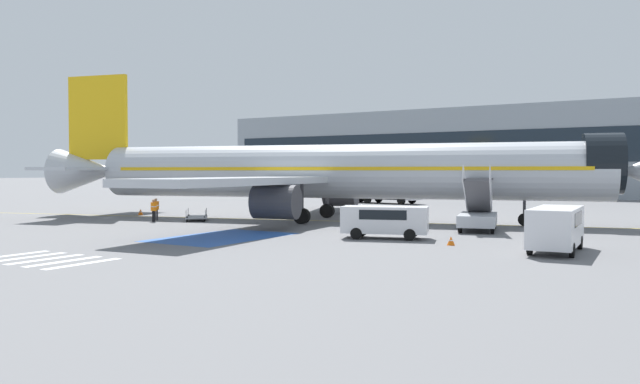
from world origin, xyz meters
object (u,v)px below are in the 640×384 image
object	(u,v)px
service_van_1	(556,225)
ground_crew_1	(156,208)
fuel_tanker	(379,189)
traffic_cone_1	(140,212)
terminal_building	(469,153)
ground_crew_0	(154,209)
baggage_cart	(197,217)
service_van_0	(385,219)
traffic_cone_0	(451,241)
boarding_stairs_forward	(478,215)
airliner	(329,172)

from	to	relation	value
service_van_1	ground_crew_1	xyz separation A→B (m)	(-29.53, 3.95, -0.29)
fuel_tanker	service_van_1	distance (m)	43.93
traffic_cone_1	terminal_building	xyz separation A→B (m)	(9.71, 58.09, 6.33)
ground_crew_0	ground_crew_1	size ratio (longest dim) A/B	1.00
service_van_1	baggage_cart	world-z (taller)	service_van_1
service_van_0	baggage_cart	world-z (taller)	service_van_0
traffic_cone_1	ground_crew_1	bearing A→B (deg)	-32.02
ground_crew_0	traffic_cone_0	size ratio (longest dim) A/B	3.65
ground_crew_0	ground_crew_1	world-z (taller)	same
traffic_cone_0	ground_crew_1	bearing A→B (deg)	170.93
ground_crew_0	traffic_cone_1	world-z (taller)	ground_crew_0
boarding_stairs_forward	baggage_cart	size ratio (longest dim) A/B	1.87
traffic_cone_0	terminal_building	size ratio (longest dim) A/B	0.01
airliner	ground_crew_1	distance (m)	13.40
airliner	boarding_stairs_forward	world-z (taller)	airliner
airliner	terminal_building	world-z (taller)	terminal_building
service_van_0	ground_crew_1	bearing A→B (deg)	64.54
service_van_1	baggage_cart	distance (m)	27.00
boarding_stairs_forward	traffic_cone_0	distance (m)	8.34
traffic_cone_1	terminal_building	bearing A→B (deg)	80.51
fuel_tanker	ground_crew_0	xyz separation A→B (m)	(-2.49, -32.70, -0.74)
boarding_stairs_forward	baggage_cart	distance (m)	20.61
boarding_stairs_forward	baggage_cart	bearing A→B (deg)	174.95
traffic_cone_1	boarding_stairs_forward	bearing A→B (deg)	2.18
boarding_stairs_forward	service_van_1	size ratio (longest dim) A/B	1.03
baggage_cart	ground_crew_0	world-z (taller)	ground_crew_0
service_van_1	terminal_building	size ratio (longest dim) A/B	0.07
airliner	fuel_tanker	world-z (taller)	airliner
terminal_building	ground_crew_0	bearing A→B (deg)	-93.21
airliner	ground_crew_0	size ratio (longest dim) A/B	28.81
baggage_cart	terminal_building	distance (m)	60.52
fuel_tanker	service_van_0	size ratio (longest dim) A/B	2.03
airliner	boarding_stairs_forward	distance (m)	12.19
baggage_cart	boarding_stairs_forward	bearing A→B (deg)	-30.78
service_van_1	baggage_cart	xyz separation A→B (m)	(-26.50, 5.11, -0.97)
fuel_tanker	airliner	bearing A→B (deg)	24.99
service_van_1	traffic_cone_1	bearing A→B (deg)	-14.70
service_van_0	boarding_stairs_forward	bearing A→B (deg)	-40.80
baggage_cart	ground_crew_1	bearing A→B (deg)	161.25
traffic_cone_0	terminal_building	world-z (taller)	terminal_building
fuel_tanker	ground_crew_0	world-z (taller)	fuel_tanker
airliner	traffic_cone_1	distance (m)	17.36
boarding_stairs_forward	service_van_0	size ratio (longest dim) A/B	1.11
fuel_tanker	ground_crew_0	bearing A→B (deg)	2.96
ground_crew_1	terminal_building	bearing A→B (deg)	-126.74
boarding_stairs_forward	airliner	bearing A→B (deg)	157.59
terminal_building	ground_crew_1	bearing A→B (deg)	-94.25
airliner	boarding_stairs_forward	xyz separation A→B (m)	(11.76, -1.77, -2.68)
fuel_tanker	service_van_1	world-z (taller)	fuel_tanker
terminal_building	airliner	bearing A→B (deg)	-82.71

